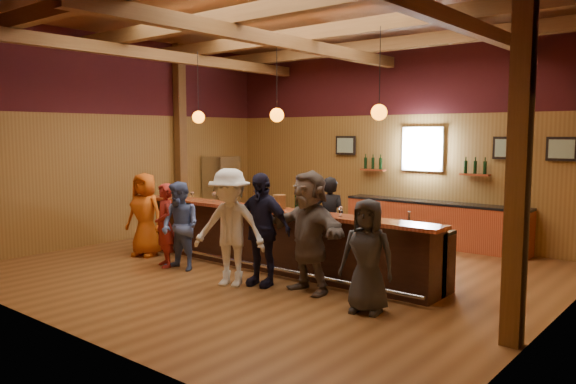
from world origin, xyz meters
The scene contains 27 objects.
room centered at (0.00, 0.06, 3.21)m, with size 9.04×9.00×4.52m.
bar_counter centered at (0.02, 0.15, 0.52)m, with size 6.30×1.07×1.11m.
back_bar_cabinet centered at (1.20, 3.72, 0.48)m, with size 4.00×0.52×0.95m.
window centered at (0.80, 3.95, 2.05)m, with size 0.95×0.09×0.95m.
framed_pictures centered at (1.67, 3.94, 2.10)m, with size 5.35×0.05×0.45m.
wine_shelves centered at (0.80, 3.88, 1.62)m, with size 3.00×0.18×0.30m.
pendant_lights centered at (0.00, 0.00, 2.71)m, with size 4.24×0.24×1.37m.
stainless_fridge centered at (-4.10, 2.60, 0.90)m, with size 0.70×0.70×1.80m, color silver.
customer_orange centered at (-2.73, -0.78, 0.81)m, with size 0.79×0.52×1.63m, color #BF5011.
customer_redvest centered at (-1.71, -1.09, 0.75)m, with size 0.55×0.36×1.50m, color maroon.
customer_denim centered at (-1.28, -1.10, 0.78)m, with size 0.76×0.59×1.56m, color #4D629B.
customer_white centered at (0.10, -1.26, 0.92)m, with size 1.19×0.69×1.85m, color white.
customer_navy centered at (0.45, -0.92, 0.89)m, with size 1.05×0.44×1.79m, color black.
customer_brown centered at (1.27, -0.76, 0.92)m, with size 1.71×0.55×1.85m, color #655951.
customer_dark centered at (2.46, -1.03, 0.77)m, with size 0.75×0.49×1.53m, color #2B2C2E.
bartender centered at (0.45, 0.96, 0.80)m, with size 0.59×0.38×1.61m, color black.
ice_bucket centered at (0.15, -0.11, 1.23)m, with size 0.22×0.22×0.24m, color brown.
bottle_a centered at (0.53, -0.12, 1.25)m, with size 0.08×0.08×0.35m.
bottle_b centered at (0.79, -0.08, 1.25)m, with size 0.08×0.08×0.35m.
glass_a centered at (-2.81, -0.16, 1.23)m, with size 0.08×0.08×0.17m.
glass_b centered at (-1.93, -0.25, 1.23)m, with size 0.07×0.07×0.17m.
glass_c centered at (-1.39, -0.19, 1.24)m, with size 0.08×0.08×0.19m.
glass_d centered at (-0.83, -0.27, 1.24)m, with size 0.08×0.08×0.18m.
glass_e centered at (-0.24, -0.16, 1.23)m, with size 0.07×0.07×0.17m.
glass_f centered at (0.91, -0.26, 1.25)m, with size 0.09×0.09×0.20m.
glass_g centered at (1.47, -0.21, 1.23)m, with size 0.07×0.07×0.16m.
glass_h centered at (1.98, -0.15, 1.23)m, with size 0.08×0.08×0.17m.
Camera 1 is at (6.29, -7.36, 2.39)m, focal length 35.00 mm.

